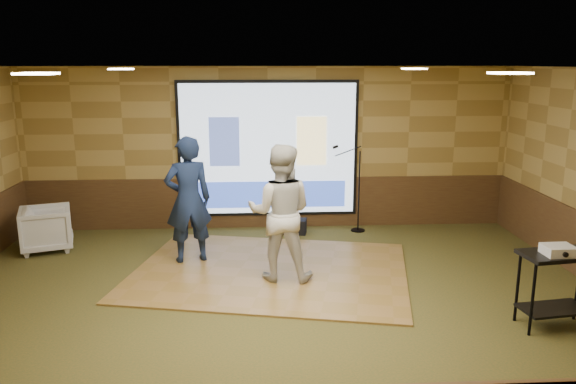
{
  "coord_description": "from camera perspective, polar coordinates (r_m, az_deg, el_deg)",
  "views": [
    {
      "loc": [
        -0.22,
        -6.82,
        3.08
      ],
      "look_at": [
        0.22,
        0.8,
        1.3
      ],
      "focal_mm": 35.0,
      "sensor_mm": 36.0,
      "label": 1
    }
  ],
  "objects": [
    {
      "name": "ground",
      "position": [
        7.48,
        -1.34,
        -11.18
      ],
      "size": [
        9.0,
        9.0,
        0.0
      ],
      "primitive_type": "plane",
      "color": "#30391A",
      "rests_on": "ground"
    },
    {
      "name": "room_shell",
      "position": [
        6.89,
        -1.43,
        4.91
      ],
      "size": [
        9.04,
        7.04,
        3.02
      ],
      "color": "#A78A45",
      "rests_on": "ground"
    },
    {
      "name": "wainscot_back",
      "position": [
        10.62,
        -1.99,
        -1.08
      ],
      "size": [
        9.0,
        0.04,
        0.95
      ],
      "primitive_type": "cube",
      "color": "#432816",
      "rests_on": "ground"
    },
    {
      "name": "projector_screen",
      "position": [
        10.38,
        -2.03,
        4.22
      ],
      "size": [
        3.32,
        0.06,
        2.52
      ],
      "color": "black",
      "rests_on": "room_shell"
    },
    {
      "name": "downlight_nw",
      "position": [
        8.84,
        -16.59,
        11.89
      ],
      "size": [
        0.32,
        0.32,
        0.02
      ],
      "primitive_type": "cube",
      "color": "#FFE6BF",
      "rests_on": "room_shell"
    },
    {
      "name": "downlight_ne",
      "position": [
        8.95,
        12.7,
        12.11
      ],
      "size": [
        0.32,
        0.32,
        0.02
      ],
      "primitive_type": "cube",
      "color": "#FFE6BF",
      "rests_on": "room_shell"
    },
    {
      "name": "downlight_sw",
      "position": [
        5.67,
        -24.18,
        10.92
      ],
      "size": [
        0.32,
        0.32,
        0.02
      ],
      "primitive_type": "cube",
      "color": "#FFE6BF",
      "rests_on": "room_shell"
    },
    {
      "name": "downlight_se",
      "position": [
        5.84,
        21.61,
        11.17
      ],
      "size": [
        0.32,
        0.32,
        0.02
      ],
      "primitive_type": "cube",
      "color": "#FFE6BF",
      "rests_on": "room_shell"
    },
    {
      "name": "dance_floor",
      "position": [
        8.51,
        -1.81,
        -8.0
      ],
      "size": [
        4.56,
        3.82,
        0.03
      ],
      "primitive_type": "cube",
      "rotation": [
        0.0,
        0.0,
        -0.21
      ],
      "color": "olive",
      "rests_on": "ground"
    },
    {
      "name": "player_left",
      "position": [
        8.74,
        -10.1,
        -0.76
      ],
      "size": [
        0.82,
        0.65,
        1.96
      ],
      "primitive_type": "imported",
      "rotation": [
        0.0,
        0.0,
        3.43
      ],
      "color": "#162345",
      "rests_on": "dance_floor"
    },
    {
      "name": "player_right",
      "position": [
        7.9,
        -0.79,
        -2.11
      ],
      "size": [
        1.05,
        0.88,
        1.95
      ],
      "primitive_type": "imported",
      "rotation": [
        0.0,
        0.0,
        2.98
      ],
      "color": "beige",
      "rests_on": "dance_floor"
    },
    {
      "name": "av_table",
      "position": [
        7.31,
        25.71,
        -7.69
      ],
      "size": [
        0.88,
        0.47,
        0.93
      ],
      "rotation": [
        0.0,
        0.0,
        0.14
      ],
      "color": "black",
      "rests_on": "ground"
    },
    {
      "name": "projector",
      "position": [
        7.11,
        25.78,
        -5.35
      ],
      "size": [
        0.34,
        0.28,
        0.11
      ],
      "primitive_type": "cube",
      "rotation": [
        0.0,
        0.0,
        0.02
      ],
      "color": "silver",
      "rests_on": "av_table"
    },
    {
      "name": "mic_stand",
      "position": [
        10.42,
        6.87,
        -1.33
      ],
      "size": [
        0.64,
        0.26,
        1.62
      ],
      "rotation": [
        0.0,
        0.0,
        -0.08
      ],
      "color": "black",
      "rests_on": "ground"
    },
    {
      "name": "banquet_chair",
      "position": [
        10.17,
        -23.31,
        -3.44
      ],
      "size": [
        1.01,
        1.0,
        0.73
      ],
      "primitive_type": "imported",
      "rotation": [
        0.0,
        0.0,
        1.9
      ],
      "color": "gray",
      "rests_on": "ground"
    },
    {
      "name": "duffel_bag",
      "position": [
        10.3,
        0.65,
        -3.5
      ],
      "size": [
        0.47,
        0.36,
        0.27
      ],
      "primitive_type": "cube",
      "rotation": [
        0.0,
        0.0,
        -0.18
      ],
      "color": "black",
      "rests_on": "ground"
    }
  ]
}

